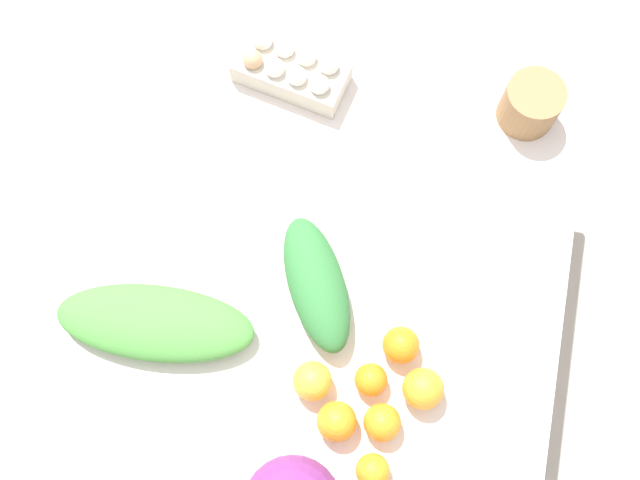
{
  "coord_description": "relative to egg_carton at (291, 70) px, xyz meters",
  "views": [
    {
      "loc": [
        0.44,
        0.1,
        2.16
      ],
      "look_at": [
        0.0,
        0.0,
        0.75
      ],
      "focal_mm": 40.0,
      "sensor_mm": 36.0,
      "label": 1
    }
  ],
  "objects": [
    {
      "name": "orange_0",
      "position": [
        0.62,
        0.41,
        -0.0
      ],
      "size": [
        0.08,
        0.08,
        0.08
      ],
      "primitive_type": "sphere",
      "color": "orange",
      "rests_on": "dining_table"
    },
    {
      "name": "greens_bunch_chard",
      "position": [
        0.61,
        -0.13,
        -0.01
      ],
      "size": [
        0.19,
        0.41,
        0.07
      ],
      "primitive_type": "ellipsoid",
      "rotation": [
        0.0,
        0.0,
        4.81
      ],
      "color": "#4C933D",
      "rests_on": "dining_table"
    },
    {
      "name": "paper_bag",
      "position": [
        -0.02,
        0.53,
        0.01
      ],
      "size": [
        0.13,
        0.13,
        0.1
      ],
      "primitive_type": "cylinder",
      "color": "#997047",
      "rests_on": "dining_table"
    },
    {
      "name": "orange_5",
      "position": [
        0.72,
        0.26,
        -0.0
      ],
      "size": [
        0.08,
        0.08,
        0.08
      ],
      "primitive_type": "sphere",
      "color": "orange",
      "rests_on": "dining_table"
    },
    {
      "name": "orange_2",
      "position": [
        0.79,
        0.34,
        -0.01
      ],
      "size": [
        0.07,
        0.07,
        0.07
      ],
      "primitive_type": "sphere",
      "color": "orange",
      "rests_on": "dining_table"
    },
    {
      "name": "dining_table",
      "position": [
        0.37,
        0.15,
        -0.12
      ],
      "size": [
        1.44,
        1.04,
        0.73
      ],
      "color": "silver",
      "rests_on": "ground_plane"
    },
    {
      "name": "orange_6",
      "position": [
        0.55,
        0.35,
        -0.0
      ],
      "size": [
        0.07,
        0.07,
        0.07
      ],
      "primitive_type": "sphere",
      "color": "orange",
      "rests_on": "dining_table"
    },
    {
      "name": "orange_4",
      "position": [
        0.63,
        0.31,
        -0.01
      ],
      "size": [
        0.07,
        0.07,
        0.07
      ],
      "primitive_type": "sphere",
      "color": "orange",
      "rests_on": "dining_table"
    },
    {
      "name": "ground_plane",
      "position": [
        0.37,
        0.15,
        -0.77
      ],
      "size": [
        8.0,
        8.0,
        0.0
      ],
      "primitive_type": "plane",
      "color": "#B2A899"
    },
    {
      "name": "egg_carton",
      "position": [
        0.0,
        0.0,
        0.0
      ],
      "size": [
        0.16,
        0.27,
        0.09
      ],
      "rotation": [
        0.0,
        0.0,
        4.53
      ],
      "color": "beige",
      "rests_on": "dining_table"
    },
    {
      "name": "orange_3",
      "position": [
        0.7,
        0.34,
        -0.01
      ],
      "size": [
        0.07,
        0.07,
        0.07
      ],
      "primitive_type": "sphere",
      "color": "orange",
      "rests_on": "dining_table"
    },
    {
      "name": "greens_bunch_scallion",
      "position": [
        0.47,
        0.16,
        0.0
      ],
      "size": [
        0.31,
        0.24,
        0.09
      ],
      "primitive_type": "ellipsoid",
      "rotation": [
        0.0,
        0.0,
        0.5
      ],
      "color": "#337538",
      "rests_on": "dining_table"
    },
    {
      "name": "orange_1",
      "position": [
        0.66,
        0.2,
        -0.0
      ],
      "size": [
        0.08,
        0.08,
        0.08
      ],
      "primitive_type": "sphere",
      "color": "#F9A833",
      "rests_on": "dining_table"
    }
  ]
}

